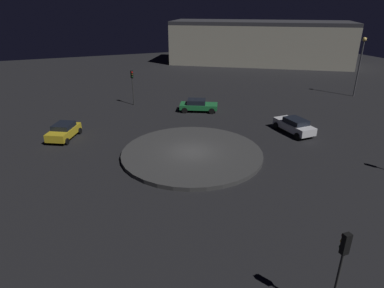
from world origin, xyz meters
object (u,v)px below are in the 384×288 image
object	(u,v)px
car_green	(198,105)
store_building	(259,43)
traffic_light_west	(132,81)
car_white	(294,125)
streetlamp_north	(361,58)
car_yellow	(64,131)
traffic_light_east	(341,260)

from	to	relation	value
car_green	store_building	distance (m)	35.87
car_green	traffic_light_west	bearing A→B (deg)	167.44
car_green	car_white	xyz separation A→B (m)	(10.10, 6.27, 0.06)
car_white	traffic_light_west	distance (m)	20.28
streetlamp_north	car_yellow	bearing A→B (deg)	-87.04
car_green	store_building	xyz separation A→B (m)	(-26.18, 24.27, 3.51)
car_white	streetlamp_north	xyz separation A→B (m)	(-8.68, 16.58, 4.47)
car_green	car_white	world-z (taller)	car_white
store_building	car_white	bearing A→B (deg)	95.87
traffic_light_west	store_building	xyz separation A→B (m)	(-20.86, 30.96, 1.17)
streetlamp_north	store_building	world-z (taller)	store_building
traffic_light_east	traffic_light_west	bearing A→B (deg)	3.29
car_yellow	traffic_light_west	xyz separation A→B (m)	(-8.71, 8.57, 2.32)
traffic_light_east	streetlamp_north	world-z (taller)	streetlamp_north
traffic_light_east	store_building	distance (m)	61.98
car_green	car_white	distance (m)	11.89
store_building	traffic_light_east	bearing A→B (deg)	93.57
car_white	store_building	distance (m)	40.65
traffic_light_west	traffic_light_east	xyz separation A→B (m)	(33.50, 1.22, -0.01)
car_yellow	traffic_light_east	xyz separation A→B (m)	(24.79, 9.79, 2.31)
streetlamp_north	store_building	xyz separation A→B (m)	(-27.60, 1.42, -1.02)
traffic_light_west	streetlamp_north	bearing A→B (deg)	71.73
car_yellow	streetlamp_north	xyz separation A→B (m)	(-1.97, 38.11, 4.51)
traffic_light_west	streetlamp_north	world-z (taller)	streetlamp_north
traffic_light_east	car_yellow	bearing A→B (deg)	22.76
car_green	store_building	bearing A→B (deg)	73.12
car_green	traffic_light_east	xyz separation A→B (m)	(28.18, -5.47, 2.32)
car_yellow	store_building	xyz separation A→B (m)	(-29.57, 39.54, 3.49)
car_yellow	traffic_light_west	distance (m)	12.44
car_yellow	traffic_light_west	world-z (taller)	traffic_light_west
car_white	streetlamp_north	bearing A→B (deg)	114.87
car_green	streetlamp_north	world-z (taller)	streetlamp_north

